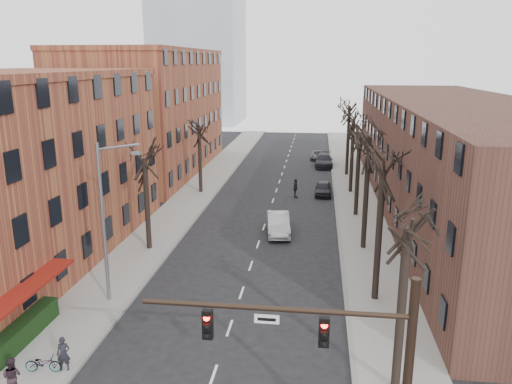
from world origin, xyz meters
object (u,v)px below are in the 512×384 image
(parked_car_mid, at_px, (324,160))
(parked_car_near, at_px, (323,188))
(bicycle, at_px, (43,363))
(pedestrian_a, at_px, (64,354))
(silver_sedan, at_px, (278,224))

(parked_car_mid, bearing_deg, parked_car_near, -90.86)
(bicycle, bearing_deg, parked_car_near, -26.98)
(pedestrian_a, distance_m, bicycle, 0.94)
(parked_car_near, relative_size, pedestrian_a, 2.60)
(parked_car_near, height_order, bicycle, parked_car_near)
(silver_sedan, height_order, bicycle, silver_sedan)
(parked_car_mid, xyz_separation_m, pedestrian_a, (-11.36, -45.56, 0.14))
(bicycle, bearing_deg, silver_sedan, -29.74)
(parked_car_near, relative_size, parked_car_mid, 0.74)
(parked_car_near, relative_size, bicycle, 2.60)
(parked_car_mid, height_order, pedestrian_a, pedestrian_a)
(silver_sedan, distance_m, parked_car_mid, 26.63)
(parked_car_near, distance_m, pedestrian_a, 33.32)
(silver_sedan, xyz_separation_m, parked_car_mid, (3.69, 26.37, -0.00))
(parked_car_near, bearing_deg, pedestrian_a, -108.37)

